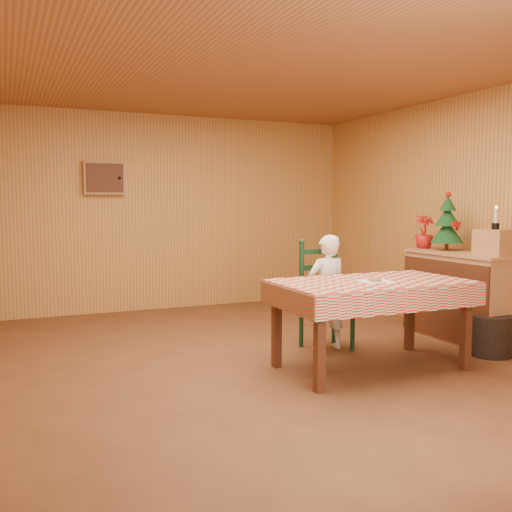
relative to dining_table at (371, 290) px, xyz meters
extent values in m
plane|color=brown|center=(-0.77, 0.50, -0.69)|extent=(6.00, 6.00, 0.00)
cube|color=#C78F48|center=(-0.77, 3.50, 0.61)|extent=(5.00, 0.10, 2.60)
cube|color=#C78F48|center=(1.73, 0.50, 0.61)|extent=(0.10, 6.00, 2.60)
cube|color=#A3673C|center=(-0.77, 0.50, 1.91)|extent=(5.00, 6.00, 0.10)
cube|color=tan|center=(-1.67, 3.44, 1.06)|extent=(0.52, 0.08, 0.42)
cube|color=#4E2615|center=(-1.67, 3.40, 1.06)|extent=(0.46, 0.02, 0.36)
sphere|color=black|center=(-1.49, 3.38, 1.06)|extent=(0.04, 0.04, 0.04)
cube|color=#4E2615|center=(0.00, 0.00, 0.03)|extent=(1.60, 0.90, 0.06)
cube|color=#4E2615|center=(-0.72, -0.37, -0.34)|extent=(0.07, 0.07, 0.69)
cube|color=#4E2615|center=(0.72, -0.37, -0.34)|extent=(0.07, 0.07, 0.69)
cube|color=#4E2615|center=(-0.72, 0.37, -0.34)|extent=(0.07, 0.07, 0.69)
cube|color=#4E2615|center=(0.72, 0.37, -0.34)|extent=(0.07, 0.07, 0.69)
cube|color=#B02117|center=(0.00, 0.00, 0.07)|extent=(1.64, 0.94, 0.02)
cube|color=#B02117|center=(0.00, -0.47, -0.03)|extent=(1.64, 0.02, 0.18)
cube|color=#B02117|center=(0.00, 0.47, -0.03)|extent=(1.64, 0.02, 0.18)
cube|color=#275225|center=(-0.82, 0.00, -0.03)|extent=(0.02, 0.94, 0.18)
cube|color=#275225|center=(0.82, 0.00, -0.03)|extent=(0.02, 0.94, 0.18)
cube|color=black|center=(0.00, 0.73, -0.26)|extent=(0.44, 0.40, 0.04)
cylinder|color=black|center=(-0.19, 0.56, -0.48)|extent=(0.04, 0.04, 0.41)
cylinder|color=black|center=(0.19, 0.56, -0.48)|extent=(0.04, 0.04, 0.41)
cylinder|color=black|center=(-0.19, 0.90, -0.48)|extent=(0.04, 0.04, 0.41)
cylinder|color=black|center=(0.19, 0.90, -0.48)|extent=(0.04, 0.04, 0.41)
cylinder|color=black|center=(-0.19, 0.90, 0.06)|extent=(0.05, 0.05, 0.60)
sphere|color=black|center=(-0.19, 0.90, 0.36)|extent=(0.06, 0.06, 0.06)
cylinder|color=black|center=(0.19, 0.90, 0.06)|extent=(0.05, 0.05, 0.60)
sphere|color=black|center=(0.19, 0.90, 0.36)|extent=(0.06, 0.06, 0.06)
cube|color=black|center=(0.00, 0.90, -0.06)|extent=(0.38, 0.03, 0.05)
cube|color=black|center=(0.00, 0.90, 0.10)|extent=(0.38, 0.03, 0.05)
cube|color=black|center=(0.00, 0.90, 0.26)|extent=(0.38, 0.03, 0.05)
imported|color=white|center=(0.00, 0.73, -0.13)|extent=(0.41, 0.27, 1.12)
cube|color=white|center=(0.00, -0.05, 0.08)|extent=(0.30, 0.30, 0.00)
torus|color=#B57741|center=(0.00, -0.05, 0.11)|extent=(0.14, 0.14, 0.04)
cube|color=tan|center=(1.45, 0.44, -0.24)|extent=(0.50, 1.20, 0.90)
cube|color=tan|center=(1.45, 0.44, 0.23)|extent=(0.54, 1.24, 0.03)
cube|color=#4E2615|center=(1.19, 0.44, -0.24)|extent=(0.02, 1.20, 0.80)
cube|color=tan|center=(1.45, 0.04, 0.37)|extent=(0.34, 0.34, 0.25)
cylinder|color=#4E2615|center=(1.45, 0.69, 0.28)|extent=(0.04, 0.04, 0.08)
cone|color=#0D3918|center=(1.45, 0.69, 0.44)|extent=(0.34, 0.34, 0.24)
cone|color=#0D3918|center=(1.45, 0.69, 0.60)|extent=(0.26, 0.26, 0.20)
cone|color=#0D3918|center=(1.45, 0.69, 0.74)|extent=(0.18, 0.18, 0.16)
sphere|color=#A6140F|center=(1.45, 0.69, 0.83)|extent=(0.06, 0.06, 0.06)
cube|color=#A6140F|center=(1.43, 0.54, 0.52)|extent=(0.10, 0.02, 0.06)
sphere|color=#A6140F|center=(1.53, 0.63, 0.47)|extent=(0.04, 0.04, 0.04)
sphere|color=#A6140F|center=(1.38, 0.74, 0.54)|extent=(0.04, 0.04, 0.04)
sphere|color=#A6140F|center=(1.49, 0.78, 0.64)|extent=(0.04, 0.04, 0.04)
imported|color=#A6140F|center=(1.40, 0.99, 0.42)|extent=(0.26, 0.26, 0.36)
cylinder|color=black|center=(1.45, 0.04, 0.52)|extent=(0.07, 0.07, 0.06)
cylinder|color=white|center=(1.45, 0.04, 0.62)|extent=(0.03, 0.03, 0.14)
sphere|color=orange|center=(1.45, 0.04, 0.70)|extent=(0.02, 0.02, 0.02)
cylinder|color=black|center=(1.29, -0.11, -0.50)|extent=(0.49, 0.49, 0.38)
camera|label=1|loc=(-2.86, -4.02, 0.74)|focal=40.00mm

